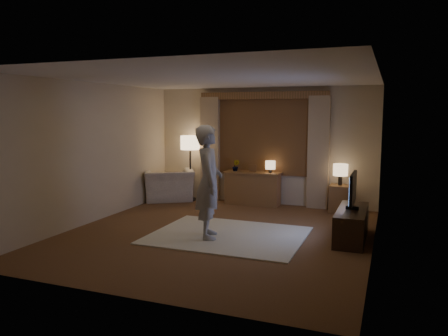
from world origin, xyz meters
The scene contains 13 objects.
room centered at (0.00, 0.50, 1.33)m, with size 5.04×5.54×2.64m.
rug centered at (0.21, -0.05, 0.01)m, with size 2.50×2.00×0.02m, color beige.
sideboard centered at (-0.16, 2.50, 0.35)m, with size 1.20×0.40×0.70m, color brown.
picture_frame centered at (-0.16, 2.50, 0.80)m, with size 0.16×0.02×0.20m, color brown.
plant centered at (-0.56, 2.50, 0.85)m, with size 0.17×0.13×0.30m, color #999999.
table_lamp_sideboard centered at (0.24, 2.50, 0.90)m, with size 0.22×0.22×0.30m.
floor_lamp centered at (-1.68, 2.47, 1.27)m, with size 0.44×0.44×1.51m.
armchair centered at (-2.15, 2.26, 0.37)m, with size 1.13×0.98×0.73m, color beige.
side_table centered at (1.74, 2.45, 0.28)m, with size 0.40×0.40×0.56m, color brown.
table_lamp_side centered at (1.74, 2.45, 0.87)m, with size 0.30×0.30×0.44m.
tv_stand centered at (2.15, 0.48, 0.25)m, with size 0.45×1.40×0.50m, color black.
tv centered at (2.15, 0.48, 0.83)m, with size 0.20×0.82×0.59m.
person centered at (-0.03, -0.29, 0.93)m, with size 0.67×0.44×1.83m, color #ADA8A0.
Camera 1 is at (2.70, -6.68, 2.04)m, focal length 35.00 mm.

